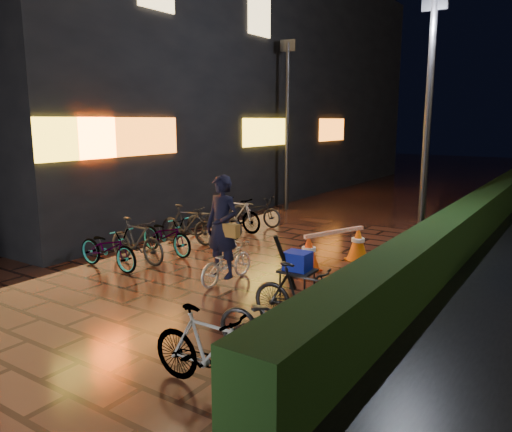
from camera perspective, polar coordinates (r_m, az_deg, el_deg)
The scene contains 10 objects.
ground at distance 8.25m, azimuth -12.46°, elevation -10.57°, with size 80.00×80.00×0.00m, color #381911.
hedge at distance 13.69m, azimuth 23.42°, elevation -0.48°, with size 0.70×20.00×1.00m, color black.
storefront_block at distance 22.62m, azimuth -8.55°, elevation 14.61°, with size 12.09×22.00×9.00m.
lamp_post_hedge at distance 11.71m, azimuth 19.05°, elevation 10.85°, with size 0.54×0.15×5.63m.
lamp_post_sf at distance 16.75m, azimuth 3.61°, elevation 11.05°, with size 0.53×0.16×5.52m.
cyclist at distance 9.22m, azimuth -3.65°, elevation -3.15°, with size 0.74×1.43×2.02m.
traffic_barrier at distance 10.54m, azimuth 8.93°, elevation -3.60°, with size 1.05×1.82×0.75m.
cart_assembly at distance 8.64m, azimuth 4.65°, elevation -5.41°, with size 0.60×0.62×1.10m.
parked_bikes_storefront at distance 12.20m, azimuth -7.29°, elevation -1.18°, with size 1.89×5.79×0.96m.
parked_bikes_hedge at distance 6.49m, azimuth 1.30°, elevation -11.97°, with size 1.83×2.53×0.96m.
Camera 1 is at (5.62, -5.26, 2.98)m, focal length 35.00 mm.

